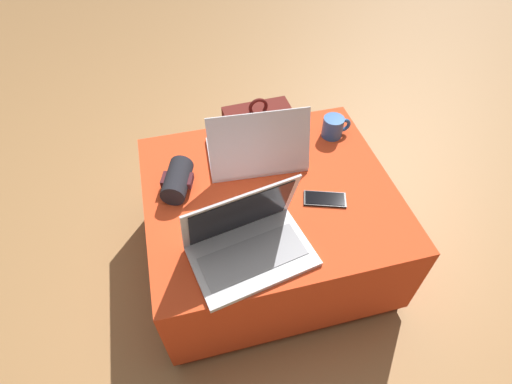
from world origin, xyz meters
TOP-DOWN VIEW (x-y plane):
  - ground_plane at (0.00, 0.00)m, footprint 14.00×14.00m
  - ottoman at (0.00, 0.00)m, footprint 0.92×0.81m
  - laptop_near at (-0.14, -0.24)m, footprint 0.42×0.31m
  - laptop_far at (-0.01, 0.16)m, footprint 0.39×0.27m
  - cell_phone at (0.18, -0.10)m, footprint 0.17×0.11m
  - backpack at (0.09, 0.52)m, footprint 0.32×0.21m
  - wrist_brace at (-0.32, 0.09)m, footprint 0.14×0.19m
  - coffee_mug at (0.34, 0.23)m, footprint 0.12×0.09m

SIDE VIEW (x-z plane):
  - ground_plane at x=0.00m, z-range 0.00..0.00m
  - backpack at x=0.09m, z-range -0.04..0.42m
  - ottoman at x=0.00m, z-range 0.00..0.43m
  - cell_phone at x=0.18m, z-range 0.43..0.44m
  - coffee_mug at x=0.34m, z-range 0.43..0.52m
  - wrist_brace at x=-0.32m, z-range 0.43..0.52m
  - laptop_near at x=-0.14m, z-range 0.36..0.60m
  - laptop_far at x=-0.01m, z-range 0.35..0.61m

